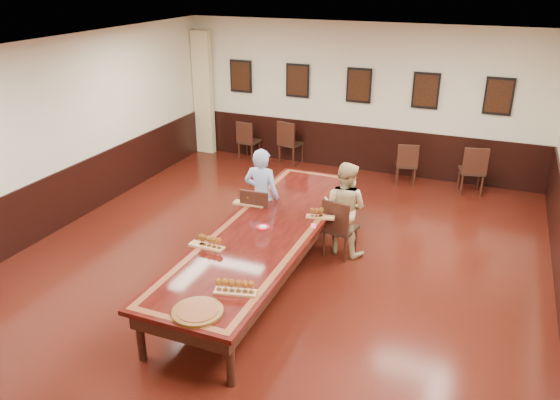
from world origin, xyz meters
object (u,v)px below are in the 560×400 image
at_px(conference_table, 267,237).
at_px(spare_chair_d, 472,169).
at_px(chair_man, 259,215).
at_px(person_woman, 344,208).
at_px(spare_chair_c, 406,163).
at_px(chair_woman, 341,227).
at_px(spare_chair_b, 291,142).
at_px(carved_platter, 198,312).
at_px(person_man, 262,196).
at_px(spare_chair_a, 249,140).

bearing_deg(conference_table, spare_chair_d, 60.59).
distance_m(chair_man, person_woman, 1.40).
height_order(spare_chair_c, conference_table, spare_chair_c).
relative_size(spare_chair_c, spare_chair_d, 0.90).
xyz_separation_m(chair_man, person_woman, (1.35, 0.24, 0.25)).
distance_m(chair_woman, spare_chair_b, 4.48).
xyz_separation_m(spare_chair_b, carved_platter, (1.64, -7.04, 0.27)).
height_order(chair_man, chair_woman, chair_man).
bearing_deg(carved_platter, person_man, 101.62).
bearing_deg(person_man, spare_chair_b, -77.83).
height_order(chair_man, spare_chair_d, spare_chair_d).
height_order(person_woman, conference_table, person_woman).
xyz_separation_m(chair_man, spare_chair_a, (-2.01, 3.86, -0.04)).
bearing_deg(conference_table, spare_chair_a, 118.11).
distance_m(spare_chair_a, spare_chair_d, 5.05).
relative_size(spare_chair_c, conference_table, 0.18).
height_order(spare_chair_c, person_man, person_man).
bearing_deg(person_woman, spare_chair_c, -85.96).
xyz_separation_m(spare_chair_a, person_man, (2.01, -3.75, 0.34)).
bearing_deg(chair_woman, spare_chair_c, -86.07).
bearing_deg(spare_chair_a, chair_man, 123.83).
relative_size(chair_woman, spare_chair_d, 0.96).
distance_m(spare_chair_b, person_man, 4.00).
xyz_separation_m(spare_chair_c, person_woman, (-0.38, -3.41, 0.31)).
bearing_deg(spare_chair_c, conference_table, 61.55).
bearing_deg(spare_chair_d, spare_chair_c, -14.26).
bearing_deg(person_woman, chair_woman, 90.00).
bearing_deg(spare_chair_c, spare_chair_d, 165.49).
relative_size(spare_chair_b, carved_platter, 1.74).
xyz_separation_m(chair_woman, person_woman, (0.02, 0.10, 0.27)).
bearing_deg(spare_chair_d, spare_chair_a, -15.82).
xyz_separation_m(chair_woman, person_man, (-1.34, -0.03, 0.32)).
distance_m(person_man, carved_platter, 3.24).
bearing_deg(chair_woman, chair_man, 16.16).
bearing_deg(spare_chair_d, person_man, 36.05).
relative_size(person_woman, conference_table, 0.30).
distance_m(chair_woman, spare_chair_d, 3.87).
xyz_separation_m(chair_woman, conference_table, (-0.82, -1.00, 0.13)).
bearing_deg(spare_chair_d, spare_chair_b, -18.09).
relative_size(spare_chair_a, person_man, 0.58).
distance_m(spare_chair_b, spare_chair_d, 4.04).
bearing_deg(conference_table, spare_chair_b, 107.24).
xyz_separation_m(chair_man, person_man, (-0.00, 0.11, 0.30)).
bearing_deg(spare_chair_a, spare_chair_b, -167.49).
height_order(spare_chair_c, spare_chair_d, spare_chair_d).
distance_m(chair_woman, person_man, 1.38).
bearing_deg(person_man, spare_chair_d, -133.01).
relative_size(chair_man, chair_woman, 1.04).
bearing_deg(spare_chair_b, spare_chair_c, -173.79).
relative_size(person_man, conference_table, 0.32).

